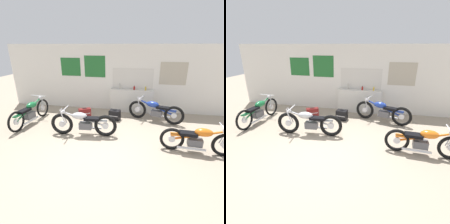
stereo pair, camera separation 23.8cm
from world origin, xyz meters
The scene contains 12 objects.
ground_plane centered at (0.00, 0.00, 0.00)m, with size 24.00×24.00×0.00m, color gray.
wall_back centered at (0.02, 3.65, 1.41)m, with size 10.00×0.07×2.80m.
sill_counter centered at (0.68, 3.47, 0.49)m, with size 1.84×0.28×0.99m.
bottle_leftmost centered at (0.16, 3.49, 1.12)m, with size 0.06×0.06×0.30m.
bottle_left_center centered at (0.77, 3.47, 1.07)m, with size 0.07×0.07×0.18m.
bottle_center centered at (1.24, 3.47, 1.07)m, with size 0.06×0.06×0.18m.
motorcycle_silver centered at (-0.65, 1.02, 0.42)m, with size 2.14×0.64×0.90m.
motorcycle_blue centered at (1.65, 2.60, 0.42)m, with size 2.05×0.83×0.89m.
motorcycle_green centered at (-2.88, 1.57, 0.44)m, with size 0.64×2.15×0.92m.
motorcycle_orange centered at (2.67, 0.62, 0.40)m, with size 1.97×0.64×0.83m.
hard_case_darkred centered at (-1.12, 2.51, 0.18)m, with size 0.52×0.42×0.38m.
hard_case_black centered at (0.12, 2.46, 0.19)m, with size 0.45×0.36×0.41m.
Camera 2 is at (1.40, -3.74, 2.74)m, focal length 28.00 mm.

